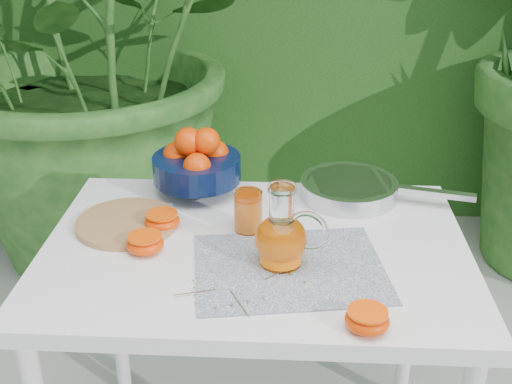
# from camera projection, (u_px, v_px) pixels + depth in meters

# --- Properties ---
(potted_plant_left) EXTENTS (2.30, 2.30, 1.95)m
(potted_plant_left) POSITION_uv_depth(u_px,v_px,m) (101.00, 31.00, 2.57)
(potted_plant_left) COLOR #1D4F1B
(potted_plant_left) RESTS_ON ground
(white_table) EXTENTS (1.00, 0.70, 0.75)m
(white_table) POSITION_uv_depth(u_px,v_px,m) (256.00, 274.00, 1.54)
(white_table) COLOR white
(white_table) RESTS_ON ground
(placemat) EXTENTS (0.46, 0.38, 0.00)m
(placemat) POSITION_uv_depth(u_px,v_px,m) (290.00, 268.00, 1.42)
(placemat) COLOR #0B1B43
(placemat) RESTS_ON white_table
(cutting_board) EXTENTS (0.30, 0.30, 0.02)m
(cutting_board) POSITION_uv_depth(u_px,v_px,m) (127.00, 223.00, 1.59)
(cutting_board) COLOR #966B43
(cutting_board) RESTS_ON white_table
(fruit_bowl) EXTENTS (0.28, 0.28, 0.19)m
(fruit_bowl) POSITION_uv_depth(u_px,v_px,m) (197.00, 163.00, 1.73)
(fruit_bowl) COLOR black
(fruit_bowl) RESTS_ON white_table
(juice_pitcher) EXTENTS (0.18, 0.15, 0.19)m
(juice_pitcher) POSITION_uv_depth(u_px,v_px,m) (282.00, 237.00, 1.40)
(juice_pitcher) COLOR white
(juice_pitcher) RESTS_ON white_table
(juice_tumbler) EXTENTS (0.08, 0.08, 0.10)m
(juice_tumbler) POSITION_uv_depth(u_px,v_px,m) (248.00, 212.00, 1.55)
(juice_tumbler) COLOR white
(juice_tumbler) RESTS_ON white_table
(saute_pan) EXTENTS (0.48, 0.31, 0.05)m
(saute_pan) POSITION_uv_depth(u_px,v_px,m) (350.00, 188.00, 1.73)
(saute_pan) COLOR #BAB9BE
(saute_pan) RESTS_ON white_table
(orange_halves) EXTENTS (0.60, 0.48, 0.04)m
(orange_halves) POSITION_uv_depth(u_px,v_px,m) (215.00, 257.00, 1.42)
(orange_halves) COLOR #FF3A02
(orange_halves) RESTS_ON white_table
(thyme_sprigs) EXTENTS (0.27, 0.22, 0.01)m
(thyme_sprigs) POSITION_uv_depth(u_px,v_px,m) (242.00, 287.00, 1.34)
(thyme_sprigs) COLOR brown
(thyme_sprigs) RESTS_ON white_table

